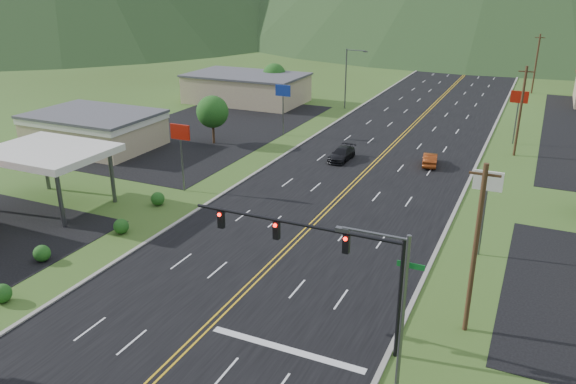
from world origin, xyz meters
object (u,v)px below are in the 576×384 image
at_px(streetlight_east, 395,313).
at_px(car_dark_mid, 342,155).
at_px(car_red_far, 430,159).
at_px(traffic_signal, 327,252).
at_px(streetlight_west, 348,75).
at_px(gas_canopy, 48,153).

height_order(streetlight_east, car_dark_mid, streetlight_east).
bearing_deg(car_red_far, traffic_signal, 82.72).
bearing_deg(car_dark_mid, traffic_signal, -70.18).
xyz_separation_m(streetlight_east, car_dark_mid, (-14.79, 35.03, -4.50)).
relative_size(streetlight_west, car_dark_mid, 1.92).
height_order(traffic_signal, gas_canopy, traffic_signal).
bearing_deg(traffic_signal, gas_canopy, 164.30).
height_order(traffic_signal, streetlight_west, streetlight_west).
xyz_separation_m(traffic_signal, gas_canopy, (-28.48, 8.00, -0.46)).
bearing_deg(traffic_signal, car_dark_mid, 108.02).
bearing_deg(streetlight_west, car_red_far, -52.77).
height_order(streetlight_west, car_dark_mid, streetlight_west).
bearing_deg(car_dark_mid, gas_canopy, -126.80).
bearing_deg(traffic_signal, car_red_far, 91.57).
bearing_deg(car_red_far, streetlight_west, -61.61).
relative_size(gas_canopy, car_red_far, 2.43).
bearing_deg(car_dark_mid, streetlight_west, 109.70).
bearing_deg(streetlight_east, car_red_far, 98.55).
xyz_separation_m(streetlight_west, car_red_far, (17.25, -22.70, -4.50)).
height_order(gas_canopy, car_dark_mid, gas_canopy).
xyz_separation_m(traffic_signal, car_dark_mid, (-10.10, 31.04, -4.65)).
bearing_deg(streetlight_east, streetlight_west, 110.86).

